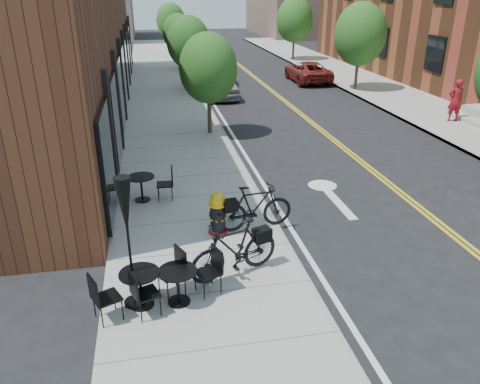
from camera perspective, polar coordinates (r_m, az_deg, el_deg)
ground at (r=10.71m, az=6.02°, el=-6.74°), size 120.00×120.00×0.00m
sidewalk_near at (r=19.55m, az=-8.18°, el=7.63°), size 4.00×70.00×0.12m
sidewalk_far at (r=23.38m, az=22.97°, el=8.66°), size 4.00×70.00×0.12m
building_near at (r=23.16m, az=-21.07°, el=17.54°), size 5.00×28.00×7.00m
tree_near_a at (r=18.15m, az=-3.90°, el=14.81°), size 2.20×2.20×3.81m
tree_near_b at (r=26.03m, az=-6.30°, el=17.67°), size 2.30×2.30×3.98m
tree_near_c at (r=33.99m, az=-7.59°, el=18.70°), size 2.10×2.10×3.67m
tree_near_d at (r=41.93m, az=-8.43°, el=19.93°), size 2.40×2.40×4.11m
tree_far_b at (r=27.41m, az=14.45°, el=18.13°), size 2.80×2.80×4.62m
tree_far_c at (r=38.60m, az=6.67°, el=20.11°), size 2.80×2.80×4.62m
fire_hydrant at (r=10.81m, az=-2.74°, el=-2.63°), size 0.56×0.56×1.04m
bicycle_left at (r=9.21m, az=-0.69°, el=-6.97°), size 2.00×1.16×1.16m
bicycle_right at (r=10.96m, az=1.84°, el=-1.85°), size 1.89×0.75×1.11m
bistro_set_a at (r=8.63m, az=-12.06°, el=-10.92°), size 1.69×1.09×0.90m
bistro_set_b at (r=8.59m, az=-7.58°, el=-10.78°), size 1.67×0.98×0.89m
bistro_set_c at (r=12.72m, az=-11.95°, el=0.87°), size 1.68×0.75×0.90m
patio_umbrella at (r=8.06m, az=-13.75°, el=-2.86°), size 0.40×0.40×2.47m
parked_car_a at (r=25.55m, az=-2.65°, el=13.18°), size 1.81×4.33×1.46m
parked_car_b at (r=28.11m, az=-3.52°, el=14.32°), size 2.29×5.15×1.64m
parked_car_c at (r=34.86m, az=-5.11°, el=16.00°), size 2.19×5.29×1.53m
parked_car_far at (r=29.97m, az=8.25°, el=14.32°), size 2.16×4.51×1.24m
pedestrian at (r=22.09m, az=24.77°, el=10.11°), size 0.68×0.48×1.77m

